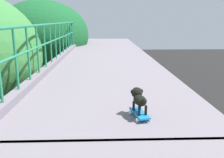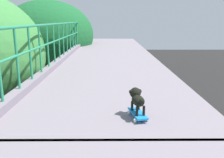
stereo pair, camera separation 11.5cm
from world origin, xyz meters
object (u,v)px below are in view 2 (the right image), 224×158
city_bus (13,81)px  toy_skateboard (138,114)px  car_blue_fifth (15,140)px  small_dog (137,98)px

city_bus → toy_skateboard: 22.65m
car_blue_fifth → small_dog: size_ratio=10.62×
city_bus → small_dog: size_ratio=25.07×
car_blue_fifth → small_dog: (6.17, -9.74, 5.98)m
toy_skateboard → small_dog: bearing=104.0°
car_blue_fifth → toy_skateboard: (6.18, -9.77, 5.76)m
small_dog → city_bus: bearing=117.4°
city_bus → toy_skateboard: bearing=-62.6°
city_bus → car_blue_fifth: bearing=-68.0°
car_blue_fifth → toy_skateboard: size_ratio=9.36×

